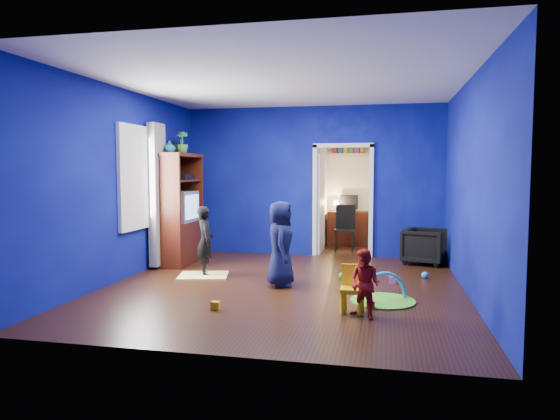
% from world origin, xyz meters
% --- Properties ---
extents(floor, '(5.00, 5.50, 0.01)m').
position_xyz_m(floor, '(0.00, 0.00, 0.00)').
color(floor, black).
rests_on(floor, ground).
extents(ceiling, '(5.00, 5.50, 0.01)m').
position_xyz_m(ceiling, '(0.00, 0.00, 2.90)').
color(ceiling, white).
rests_on(ceiling, wall_back).
extents(wall_back, '(5.00, 0.02, 2.90)m').
position_xyz_m(wall_back, '(0.00, 2.75, 1.45)').
color(wall_back, '#090969').
rests_on(wall_back, floor).
extents(wall_front, '(5.00, 0.02, 2.90)m').
position_xyz_m(wall_front, '(0.00, -2.75, 1.45)').
color(wall_front, '#090969').
rests_on(wall_front, floor).
extents(wall_left, '(0.02, 5.50, 2.90)m').
position_xyz_m(wall_left, '(-2.50, 0.00, 1.45)').
color(wall_left, '#090969').
rests_on(wall_left, floor).
extents(wall_right, '(0.02, 5.50, 2.90)m').
position_xyz_m(wall_right, '(2.50, 0.00, 1.45)').
color(wall_right, '#090969').
rests_on(wall_right, floor).
extents(alcove, '(1.00, 1.75, 2.50)m').
position_xyz_m(alcove, '(0.60, 3.62, 1.25)').
color(alcove, silver).
rests_on(alcove, floor).
extents(armchair, '(0.86, 0.85, 0.64)m').
position_xyz_m(armchair, '(2.10, 2.20, 0.32)').
color(armchair, black).
rests_on(armchair, floor).
extents(child_black, '(0.42, 0.48, 1.10)m').
position_xyz_m(child_black, '(-1.37, 0.49, 0.55)').
color(child_black, black).
rests_on(child_black, floor).
extents(child_navy, '(0.51, 0.67, 1.23)m').
position_xyz_m(child_navy, '(-0.05, 0.02, 0.61)').
color(child_navy, '#0D1333').
rests_on(child_navy, floor).
extents(toddler_red, '(0.48, 0.44, 0.78)m').
position_xyz_m(toddler_red, '(1.20, -1.31, 0.39)').
color(toddler_red, '#AF121C').
rests_on(toddler_red, floor).
extents(vase, '(0.26, 0.26, 0.21)m').
position_xyz_m(vase, '(-2.21, 1.07, 2.06)').
color(vase, '#0B535E').
rests_on(vase, tv_armoire).
extents(potted_plant, '(0.29, 0.29, 0.41)m').
position_xyz_m(potted_plant, '(-2.21, 1.59, 2.17)').
color(potted_plant, '#338530').
rests_on(potted_plant, tv_armoire).
extents(tv_armoire, '(0.58, 1.14, 1.96)m').
position_xyz_m(tv_armoire, '(-2.21, 1.37, 0.98)').
color(tv_armoire, '#3B1509').
rests_on(tv_armoire, floor).
extents(crt_tv, '(0.46, 0.70, 0.54)m').
position_xyz_m(crt_tv, '(-2.17, 1.37, 1.02)').
color(crt_tv, silver).
rests_on(crt_tv, tv_armoire).
extents(yellow_blanket, '(0.87, 0.75, 0.03)m').
position_xyz_m(yellow_blanket, '(-1.37, 0.39, 0.01)').
color(yellow_blanket, '#F2E07A').
rests_on(yellow_blanket, floor).
extents(hopper_ball, '(0.37, 0.37, 0.37)m').
position_xyz_m(hopper_ball, '(-0.10, 0.27, 0.18)').
color(hopper_ball, yellow).
rests_on(hopper_ball, floor).
extents(kid_chair, '(0.29, 0.29, 0.50)m').
position_xyz_m(kid_chair, '(1.05, -1.11, 0.25)').
color(kid_chair, yellow).
rests_on(kid_chair, floor).
extents(play_mat, '(0.82, 0.82, 0.02)m').
position_xyz_m(play_mat, '(1.40, -0.55, 0.01)').
color(play_mat, green).
rests_on(play_mat, floor).
extents(toy_arch, '(0.63, 0.46, 0.74)m').
position_xyz_m(toy_arch, '(1.40, -0.55, 0.02)').
color(toy_arch, '#3F8CD8').
rests_on(toy_arch, floor).
extents(window_left, '(0.03, 0.95, 1.55)m').
position_xyz_m(window_left, '(-2.48, 0.35, 1.55)').
color(window_left, white).
rests_on(window_left, wall_left).
extents(curtain, '(0.14, 0.42, 2.40)m').
position_xyz_m(curtain, '(-2.37, 0.90, 1.25)').
color(curtain, slate).
rests_on(curtain, floor).
extents(doorway, '(1.16, 0.10, 2.10)m').
position_xyz_m(doorway, '(0.60, 2.75, 1.05)').
color(doorway, white).
rests_on(doorway, floor).
extents(study_desk, '(0.88, 0.44, 0.75)m').
position_xyz_m(study_desk, '(0.60, 4.26, 0.38)').
color(study_desk, '#3D140A').
rests_on(study_desk, floor).
extents(desk_monitor, '(0.40, 0.05, 0.32)m').
position_xyz_m(desk_monitor, '(0.60, 4.38, 0.95)').
color(desk_monitor, black).
rests_on(desk_monitor, study_desk).
extents(desk_lamp, '(0.14, 0.14, 0.14)m').
position_xyz_m(desk_lamp, '(0.32, 4.32, 0.93)').
color(desk_lamp, '#FFD88C').
rests_on(desk_lamp, study_desk).
extents(folding_chair, '(0.40, 0.40, 0.92)m').
position_xyz_m(folding_chair, '(0.60, 3.30, 0.46)').
color(folding_chair, black).
rests_on(folding_chair, floor).
extents(book_shelf, '(0.88, 0.24, 0.04)m').
position_xyz_m(book_shelf, '(0.60, 4.37, 2.02)').
color(book_shelf, white).
rests_on(book_shelf, study_desk).
extents(toy_0, '(0.10, 0.08, 0.10)m').
position_xyz_m(toy_0, '(1.26, -0.92, 0.05)').
color(toy_0, red).
rests_on(toy_0, floor).
extents(toy_1, '(0.11, 0.11, 0.11)m').
position_xyz_m(toy_1, '(2.02, 0.97, 0.06)').
color(toy_1, '#257FD7').
rests_on(toy_1, floor).
extents(toy_2, '(0.10, 0.08, 0.10)m').
position_xyz_m(toy_2, '(-0.56, -1.35, 0.05)').
color(toy_2, yellow).
rests_on(toy_2, floor).
extents(toy_3, '(0.11, 0.11, 0.11)m').
position_xyz_m(toy_3, '(0.78, 0.65, 0.06)').
color(toy_3, green).
rests_on(toy_3, floor).
extents(toy_4, '(0.10, 0.08, 0.10)m').
position_xyz_m(toy_4, '(1.53, 0.53, 0.05)').
color(toy_4, '#BF48C1').
rests_on(toy_4, floor).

